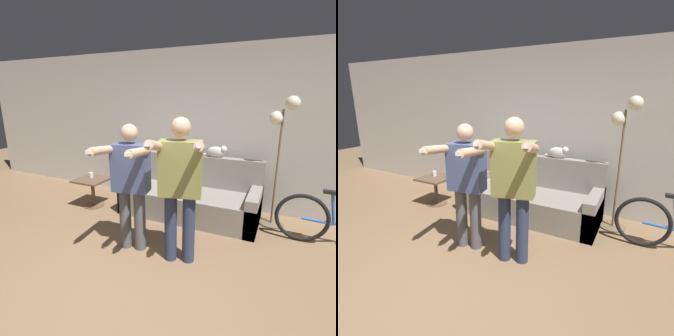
{
  "view_description": "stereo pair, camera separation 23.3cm",
  "coord_description": "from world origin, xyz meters",
  "views": [
    {
      "loc": [
        1.37,
        -1.58,
        1.83
      ],
      "look_at": [
        -0.03,
        1.47,
        0.91
      ],
      "focal_mm": 28.0,
      "sensor_mm": 36.0,
      "label": 1
    },
    {
      "loc": [
        1.58,
        -1.47,
        1.83
      ],
      "look_at": [
        -0.03,
        1.47,
        0.91
      ],
      "focal_mm": 28.0,
      "sensor_mm": 36.0,
      "label": 2
    }
  ],
  "objects": [
    {
      "name": "wall_back",
      "position": [
        0.0,
        2.67,
        1.3
      ],
      "size": [
        10.0,
        0.05,
        2.6
      ],
      "color": "beige",
      "rests_on": "ground_plane"
    },
    {
      "name": "person_right",
      "position": [
        0.39,
        0.88,
        0.95
      ],
      "size": [
        0.63,
        0.75,
        1.63
      ],
      "rotation": [
        0.0,
        0.0,
        0.25
      ],
      "color": "#2D3856",
      "rests_on": "ground_plane"
    },
    {
      "name": "person_left",
      "position": [
        -0.23,
        0.88,
        0.88
      ],
      "size": [
        0.57,
        0.73,
        1.54
      ],
      "rotation": [
        0.0,
        0.0,
        0.17
      ],
      "color": "#56565B",
      "rests_on": "ground_plane"
    },
    {
      "name": "cat",
      "position": [
        0.39,
        2.4,
        1.0
      ],
      "size": [
        0.4,
        0.11,
        0.19
      ],
      "color": "silver",
      "rests_on": "couch"
    },
    {
      "name": "ground_plane",
      "position": [
        0.0,
        0.0,
        0.0
      ],
      "size": [
        16.0,
        16.0,
        0.0
      ],
      "primitive_type": "plane",
      "color": "#846647"
    },
    {
      "name": "side_table",
      "position": [
        -1.56,
        1.73,
        0.35
      ],
      "size": [
        0.51,
        0.51,
        0.49
      ],
      "color": "brown",
      "rests_on": "ground_plane"
    },
    {
      "name": "couch",
      "position": [
        0.07,
        2.1,
        0.28
      ],
      "size": [
        2.12,
        0.84,
        0.91
      ],
      "color": "gray",
      "rests_on": "ground_plane"
    },
    {
      "name": "cup",
      "position": [
        -1.62,
        1.78,
        0.53
      ],
      "size": [
        0.07,
        0.07,
        0.09
      ],
      "color": "silver",
      "rests_on": "side_table"
    },
    {
      "name": "floor_lamp",
      "position": [
        1.3,
        2.29,
        1.33
      ],
      "size": [
        0.37,
        0.36,
        1.84
      ],
      "color": "#756047",
      "rests_on": "ground_plane"
    }
  ]
}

